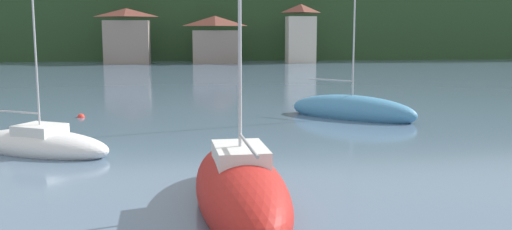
# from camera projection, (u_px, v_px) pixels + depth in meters

# --- Properties ---
(wooded_hillside) EXTENTS (352.00, 60.94, 44.61)m
(wooded_hillside) POSITION_uv_depth(u_px,v_px,m) (321.00, 21.00, 131.43)
(wooded_hillside) COLOR #264223
(wooded_hillside) RESTS_ON ground_plane
(shore_building_westcentral) EXTENTS (7.16, 3.88, 8.46)m
(shore_building_westcentral) POSITION_uv_depth(u_px,v_px,m) (127.00, 37.00, 87.26)
(shore_building_westcentral) COLOR gray
(shore_building_westcentral) RESTS_ON ground_plane
(shore_building_central) EXTENTS (7.33, 4.74, 7.36)m
(shore_building_central) POSITION_uv_depth(u_px,v_px,m) (215.00, 40.00, 89.03)
(shore_building_central) COLOR gray
(shore_building_central) RESTS_ON ground_plane
(shore_building_eastcentral) EXTENTS (4.61, 4.09, 9.22)m
(shore_building_eastcentral) POSITION_uv_depth(u_px,v_px,m) (301.00, 34.00, 89.88)
(shore_building_eastcentral) COLOR beige
(shore_building_eastcentral) RESTS_ON ground_plane
(sailboat_mid_2) EXTENTS (7.62, 6.97, 11.94)m
(sailboat_mid_2) POSITION_uv_depth(u_px,v_px,m) (352.00, 111.00, 34.03)
(sailboat_mid_2) COLOR teal
(sailboat_mid_2) RESTS_ON ground_plane
(sailboat_mid_7) EXTENTS (7.13, 5.11, 9.59)m
(sailboat_mid_7) POSITION_uv_depth(u_px,v_px,m) (41.00, 144.00, 24.40)
(sailboat_mid_7) COLOR white
(sailboat_mid_7) RESTS_ON ground_plane
(sailboat_mid_9) EXTENTS (3.17, 8.58, 10.96)m
(sailboat_mid_9) POSITION_uv_depth(u_px,v_px,m) (240.00, 190.00, 16.75)
(sailboat_mid_9) COLOR red
(sailboat_mid_9) RESTS_ON ground_plane
(mooring_buoy_near) EXTENTS (0.45, 0.45, 0.45)m
(mooring_buoy_near) POSITION_uv_depth(u_px,v_px,m) (81.00, 117.00, 34.31)
(mooring_buoy_near) COLOR red
(mooring_buoy_near) RESTS_ON ground_plane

